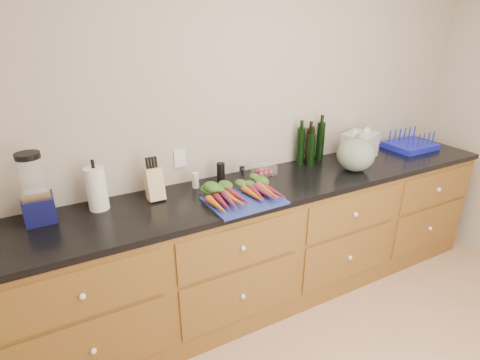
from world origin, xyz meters
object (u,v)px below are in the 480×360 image
dish_rack (410,144)px  knife_block (154,184)px  carrots (240,192)px  paper_towel (97,189)px  squash (356,154)px  blender_appliance (36,192)px  cutting_board (244,200)px  tomato_box (264,169)px

dish_rack → knife_block: bearing=178.5°
carrots → paper_towel: paper_towel is taller
carrots → squash: (0.98, 0.02, 0.08)m
carrots → squash: squash is taller
carrots → dish_rack: bearing=5.9°
blender_appliance → knife_block: bearing=-1.6°
squash → knife_block: squash is taller
cutting_board → blender_appliance: size_ratio=1.15×
cutting_board → paper_towel: paper_towel is taller
paper_towel → dish_rack: size_ratio=0.66×
squash → tomato_box: (-0.64, 0.25, -0.09)m
knife_block → dish_rack: (2.27, -0.06, -0.06)m
blender_appliance → paper_towel: 0.31m
cutting_board → dish_rack: bearing=7.6°
carrots → knife_block: bearing=152.3°
squash → dish_rack: bearing=11.3°
carrots → blender_appliance: (-1.11, 0.26, 0.13)m
carrots → paper_towel: size_ratio=1.81×
squash → tomato_box: bearing=158.3°
cutting_board → carrots: 0.06m
paper_towel → dish_rack: paper_towel is taller
knife_block → tomato_box: 0.82m
knife_block → tomato_box: bearing=2.1°
blender_appliance → knife_block: (0.64, -0.02, -0.07)m
carrots → blender_appliance: bearing=166.6°
carrots → knife_block: (-0.47, 0.25, 0.06)m
paper_towel → tomato_box: (1.15, 0.01, -0.09)m
carrots → paper_towel: 0.85m
carrots → dish_rack: size_ratio=1.20×
squash → tomato_box: 0.69m
cutting_board → paper_towel: size_ratio=1.76×
squash → blender_appliance: blender_appliance is taller
blender_appliance → knife_block: 0.65m
squash → tomato_box: size_ratio=1.83×
squash → dish_rack: size_ratio=0.71×
blender_appliance → dish_rack: bearing=-1.5°
paper_towel → carrots: bearing=-18.4°
squash → blender_appliance: (-2.09, 0.24, 0.05)m
cutting_board → squash: (0.98, 0.08, 0.12)m
blender_appliance → tomato_box: (1.46, 0.01, -0.14)m
squash → dish_rack: squash is taller
cutting_board → carrots: carrots is taller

